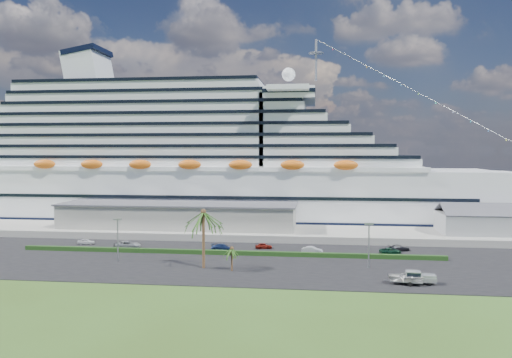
# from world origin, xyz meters

# --- Properties ---
(ground) EXTENTS (420.00, 420.00, 0.00)m
(ground) POSITION_xyz_m (0.00, 0.00, 0.00)
(ground) COLOR #334B19
(ground) RESTS_ON ground
(asphalt_lot) EXTENTS (140.00, 38.00, 0.12)m
(asphalt_lot) POSITION_xyz_m (0.00, 11.00, 0.06)
(asphalt_lot) COLOR black
(asphalt_lot) RESTS_ON ground
(wharf) EXTENTS (240.00, 20.00, 1.80)m
(wharf) POSITION_xyz_m (0.00, 40.00, 0.90)
(wharf) COLOR gray
(wharf) RESTS_ON ground
(water) EXTENTS (420.00, 160.00, 0.02)m
(water) POSITION_xyz_m (0.00, 130.00, 0.01)
(water) COLOR black
(water) RESTS_ON ground
(cruise_ship) EXTENTS (191.00, 38.00, 54.00)m
(cruise_ship) POSITION_xyz_m (-21.53, 64.00, 16.69)
(cruise_ship) COLOR silver
(cruise_ship) RESTS_ON ground
(terminal_building) EXTENTS (61.00, 15.00, 6.30)m
(terminal_building) POSITION_xyz_m (-25.00, 40.00, 5.01)
(terminal_building) COLOR gray
(terminal_building) RESTS_ON wharf
(port_shed) EXTENTS (24.00, 12.31, 7.37)m
(port_shed) POSITION_xyz_m (52.00, 40.00, 4.40)
(port_shed) COLOR gray
(port_shed) RESTS_ON wharf
(hedge) EXTENTS (88.00, 1.10, 0.90)m
(hedge) POSITION_xyz_m (-8.00, 16.00, 0.57)
(hedge) COLOR black
(hedge) RESTS_ON asphalt_lot
(lamp_post_left) EXTENTS (1.60, 0.35, 8.27)m
(lamp_post_left) POSITION_xyz_m (-28.00, 8.00, 5.34)
(lamp_post_left) COLOR gray
(lamp_post_left) RESTS_ON asphalt_lot
(lamp_post_right) EXTENTS (1.60, 0.35, 8.27)m
(lamp_post_right) POSITION_xyz_m (20.00, 8.00, 5.34)
(lamp_post_right) COLOR gray
(lamp_post_right) RESTS_ON asphalt_lot
(palm_tall) EXTENTS (8.82, 8.82, 11.13)m
(palm_tall) POSITION_xyz_m (-10.00, 4.00, 9.20)
(palm_tall) COLOR #47301E
(palm_tall) RESTS_ON ground
(palm_short) EXTENTS (3.53, 3.53, 4.56)m
(palm_short) POSITION_xyz_m (-4.50, 2.50, 3.67)
(palm_short) COLOR #47301E
(palm_short) RESTS_ON ground
(parked_car_0) EXTENTS (4.00, 2.27, 1.28)m
(parked_car_0) POSITION_xyz_m (-41.91, 23.27, 0.76)
(parked_car_0) COLOR silver
(parked_car_0) RESTS_ON asphalt_lot
(parked_car_1) EXTENTS (4.09, 1.94, 1.29)m
(parked_car_1) POSITION_xyz_m (-32.05, 20.65, 0.77)
(parked_car_1) COLOR black
(parked_car_1) RESTS_ON asphalt_lot
(parked_car_2) EXTENTS (5.78, 3.27, 1.52)m
(parked_car_2) POSITION_xyz_m (-30.85, 20.49, 0.88)
(parked_car_2) COLOR #A4A7AD
(parked_car_2) RESTS_ON asphalt_lot
(parked_car_3) EXTENTS (5.27, 3.10, 1.43)m
(parked_car_3) POSITION_xyz_m (-9.56, 20.04, 0.84)
(parked_car_3) COLOR navy
(parked_car_3) RESTS_ON asphalt_lot
(parked_car_4) EXTENTS (3.97, 2.33, 1.27)m
(parked_car_4) POSITION_xyz_m (-0.99, 23.20, 0.75)
(parked_car_4) COLOR maroon
(parked_car_4) RESTS_ON asphalt_lot
(parked_car_5) EXTENTS (4.48, 2.25, 1.41)m
(parked_car_5) POSITION_xyz_m (9.60, 19.48, 0.83)
(parked_car_5) COLOR silver
(parked_car_5) RESTS_ON asphalt_lot
(parked_car_6) EXTENTS (4.93, 3.36, 1.25)m
(parked_car_6) POSITION_xyz_m (25.79, 20.96, 0.75)
(parked_car_6) COLOR black
(parked_car_6) RESTS_ON asphalt_lot
(parked_car_7) EXTENTS (4.95, 3.38, 1.33)m
(parked_car_7) POSITION_xyz_m (28.05, 24.32, 0.79)
(parked_car_7) COLOR black
(parked_car_7) RESTS_ON asphalt_lot
(pickup_truck) EXTENTS (5.83, 2.49, 2.01)m
(pickup_truck) POSITION_xyz_m (26.64, -2.28, 1.22)
(pickup_truck) COLOR black
(pickup_truck) RESTS_ON asphalt_lot
(boat_trailer) EXTENTS (6.54, 4.83, 1.81)m
(boat_trailer) POSITION_xyz_m (24.78, -3.23, 1.32)
(boat_trailer) COLOR gray
(boat_trailer) RESTS_ON asphalt_lot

